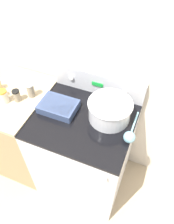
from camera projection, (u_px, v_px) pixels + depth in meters
The scene contains 11 objects.
ground_plane at pixel (71, 205), 2.07m from camera, with size 12.00×12.00×0.00m, color tan.
kitchen_wall at pixel (103, 52), 1.59m from camera, with size 8.00×0.05×2.50m.
stove_range at pixel (84, 152), 1.94m from camera, with size 0.75×0.70×0.91m.
control_panel at pixel (99, 83), 1.73m from camera, with size 0.75×0.07×0.19m.
side_counter at pixel (26, 130), 2.09m from camera, with size 0.47×0.67×0.93m.
mixing_bowl at pixel (110, 110), 1.55m from camera, with size 0.32×0.32×0.15m.
casserole_dish at pixel (58, 106), 1.64m from camera, with size 0.28×0.20×0.06m.
ladle at pixel (130, 136), 1.45m from camera, with size 0.08×0.31×0.08m.
spice_jar_white_cap at pixel (31, 90), 1.70m from camera, with size 0.06×0.06×0.12m.
spice_jar_black_cap at pixel (17, 96), 1.68m from camera, with size 0.06×0.06×0.10m.
spice_jar_orange_cap at pixel (4, 96), 1.66m from camera, with size 0.07×0.07×0.11m.
Camera 1 is at (0.42, -0.62, 2.13)m, focal length 35.00 mm.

